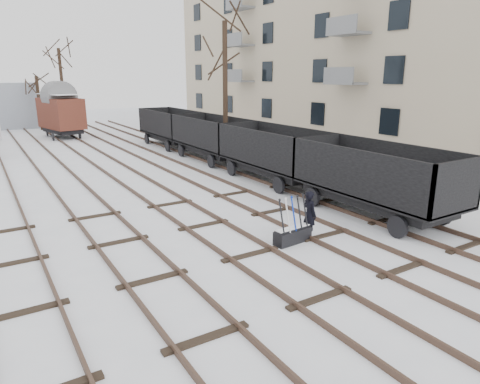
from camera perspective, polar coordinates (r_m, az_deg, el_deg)
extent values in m
plane|color=white|center=(12.70, 1.36, -8.44)|extent=(120.00, 120.00, 0.00)
cube|color=black|center=(24.27, -28.47, 1.46)|extent=(0.07, 52.00, 0.15)
cube|color=black|center=(12.78, -27.72, -10.03)|extent=(1.90, 0.20, 0.08)
cube|color=black|center=(24.39, -24.83, 1.96)|extent=(0.07, 52.00, 0.15)
cube|color=black|center=(24.59, -21.53, 2.41)|extent=(0.07, 52.00, 0.15)
cube|color=black|center=(13.21, -14.62, -7.87)|extent=(1.90, 0.20, 0.08)
cube|color=black|center=(24.90, -18.00, 2.89)|extent=(0.07, 52.00, 0.15)
cube|color=black|center=(25.26, -14.85, 3.30)|extent=(0.07, 52.00, 0.15)
cube|color=black|center=(14.28, -3.04, -5.59)|extent=(1.90, 0.20, 0.08)
cube|color=black|center=(25.75, -11.53, 3.72)|extent=(0.07, 52.00, 0.15)
cube|color=black|center=(26.26, -8.60, 4.09)|extent=(0.07, 52.00, 0.15)
cube|color=black|center=(15.85, 6.52, -3.52)|extent=(1.90, 0.20, 0.08)
cube|color=black|center=(26.90, -5.53, 4.45)|extent=(0.07, 52.00, 0.15)
cube|color=black|center=(27.56, -2.85, 4.76)|extent=(0.07, 52.00, 0.15)
cube|color=black|center=(17.79, 14.15, -1.79)|extent=(1.90, 0.20, 0.08)
cube|color=#BEB292|center=(35.59, 17.19, 19.33)|extent=(10.00, 45.00, 16.00)
cube|color=black|center=(13.63, 7.02, -5.85)|extent=(1.33, 0.54, 0.44)
cube|color=black|center=(13.55, 7.06, -4.90)|extent=(1.32, 0.42, 0.06)
cube|color=white|center=(13.53, 7.06, -4.74)|extent=(1.27, 0.37, 0.03)
cylinder|color=black|center=(13.06, 5.54, -3.36)|extent=(0.08, 0.32, 1.08)
cylinder|color=silver|center=(13.22, 6.34, -3.14)|extent=(0.08, 0.32, 1.08)
cylinder|color=#0B2797|center=(13.39, 7.12, -2.93)|extent=(0.08, 0.32, 1.08)
cylinder|color=black|center=(13.55, 7.88, -2.73)|extent=(0.08, 0.32, 1.08)
cylinder|color=black|center=(13.72, 8.63, -2.53)|extent=(0.08, 0.32, 1.08)
imported|color=black|center=(13.97, 9.25, -2.95)|extent=(0.39, 0.58, 1.57)
cube|color=black|center=(16.79, 17.38, -0.64)|extent=(2.07, 5.69, 0.43)
cube|color=black|center=(16.73, 17.43, 0.07)|extent=(2.59, 6.47, 0.13)
cube|color=black|center=(15.63, 14.69, 2.49)|extent=(0.11, 6.47, 1.72)
cube|color=black|center=(17.48, 20.34, 3.36)|extent=(0.11, 6.47, 1.72)
cube|color=white|center=(16.71, 17.46, 0.42)|extent=(2.33, 6.21, 0.06)
cylinder|color=black|center=(14.76, 20.26, -4.39)|extent=(0.13, 0.75, 0.75)
cylinder|color=black|center=(19.05, 15.00, 0.39)|extent=(0.13, 0.75, 0.75)
cube|color=black|center=(21.37, 4.41, 3.35)|extent=(2.07, 5.69, 0.43)
cube|color=black|center=(21.32, 4.43, 3.92)|extent=(2.59, 6.47, 0.13)
cube|color=black|center=(20.47, 1.66, 5.93)|extent=(0.11, 6.47, 1.72)
cube|color=black|center=(21.92, 7.11, 6.45)|extent=(0.11, 6.47, 1.72)
cube|color=white|center=(21.30, 4.43, 4.20)|extent=(2.33, 6.21, 0.06)
cylinder|color=black|center=(19.13, 5.17, 0.92)|extent=(0.13, 0.75, 0.75)
cylinder|color=black|center=(23.75, 3.77, 3.78)|extent=(0.13, 0.75, 0.75)
cube|color=black|center=(26.71, -3.73, 5.78)|extent=(2.07, 5.69, 0.43)
cube|color=black|center=(26.67, -3.74, 6.23)|extent=(2.59, 6.47, 0.13)
cube|color=black|center=(25.99, -6.21, 7.86)|extent=(0.11, 6.47, 1.72)
cube|color=black|center=(27.15, -1.44, 8.26)|extent=(0.11, 6.47, 1.72)
cube|color=white|center=(26.65, -3.74, 6.46)|extent=(2.33, 6.21, 0.06)
cylinder|color=black|center=(24.42, -3.88, 4.10)|extent=(0.13, 0.75, 0.75)
cylinder|color=black|center=(29.11, -3.59, 5.93)|extent=(0.13, 0.75, 0.75)
cube|color=black|center=(32.43, -9.12, 7.31)|extent=(2.07, 5.69, 0.43)
cube|color=black|center=(32.40, -9.14, 7.69)|extent=(2.59, 6.47, 0.13)
cube|color=black|center=(31.85, -11.28, 9.02)|extent=(0.11, 6.47, 1.72)
cube|color=black|center=(32.80, -7.19, 9.37)|extent=(0.11, 6.47, 1.72)
cube|color=white|center=(32.39, -9.15, 7.87)|extent=(2.33, 6.21, 0.06)
cylinder|color=black|center=(30.14, -9.64, 6.06)|extent=(0.13, 0.75, 0.75)
cylinder|color=black|center=(34.82, -8.63, 7.33)|extent=(0.13, 0.75, 0.75)
cube|color=black|center=(39.49, -22.55, 7.62)|extent=(2.65, 4.45, 0.38)
cube|color=#4A1F16|center=(39.36, -22.76, 9.67)|extent=(3.21, 5.10, 2.46)
cube|color=white|center=(39.26, -23.00, 11.93)|extent=(2.94, 4.82, 0.04)
cylinder|color=black|center=(37.89, -23.66, 6.79)|extent=(0.11, 0.66, 0.66)
cylinder|color=black|center=(41.18, -21.45, 7.61)|extent=(0.11, 0.66, 0.66)
cylinder|color=black|center=(26.58, -1.98, 13.09)|extent=(0.30, 0.30, 8.17)
cylinder|color=black|center=(45.72, -25.19, 10.65)|extent=(0.30, 0.30, 5.03)
cylinder|color=black|center=(46.00, -22.57, 12.55)|extent=(0.30, 0.30, 7.60)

